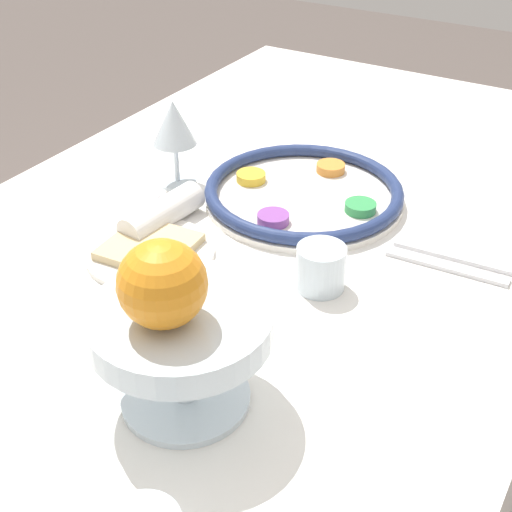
% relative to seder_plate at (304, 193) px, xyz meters
% --- Properties ---
extents(dining_table, '(1.58, 0.87, 0.76)m').
position_rel_seder_plate_xyz_m(dining_table, '(0.13, -0.02, -0.40)').
color(dining_table, white).
rests_on(dining_table, ground_plane).
extents(seder_plate, '(0.31, 0.31, 0.03)m').
position_rel_seder_plate_xyz_m(seder_plate, '(0.00, 0.00, 0.00)').
color(seder_plate, silver).
rests_on(seder_plate, dining_table).
extents(wine_glass, '(0.07, 0.07, 0.14)m').
position_rel_seder_plate_xyz_m(wine_glass, '(0.05, -0.21, 0.09)').
color(wine_glass, silver).
rests_on(wine_glass, dining_table).
extents(fruit_stand, '(0.19, 0.19, 0.12)m').
position_rel_seder_plate_xyz_m(fruit_stand, '(0.45, 0.09, 0.07)').
color(fruit_stand, silver).
rests_on(fruit_stand, dining_table).
extents(orange_fruit, '(0.09, 0.09, 0.09)m').
position_rel_seder_plate_xyz_m(orange_fruit, '(0.47, 0.09, 0.15)').
color(orange_fruit, orange).
rests_on(orange_fruit, fruit_stand).
extents(bread_plate, '(0.18, 0.18, 0.02)m').
position_rel_seder_plate_xyz_m(bread_plate, '(0.25, -0.11, -0.01)').
color(bread_plate, silver).
rests_on(bread_plate, dining_table).
extents(napkin_roll, '(0.15, 0.06, 0.04)m').
position_rel_seder_plate_xyz_m(napkin_roll, '(0.17, -0.14, 0.01)').
color(napkin_roll, white).
rests_on(napkin_roll, dining_table).
extents(cup_mid, '(0.06, 0.06, 0.06)m').
position_rel_seder_plate_xyz_m(cup_mid, '(0.19, 0.12, 0.01)').
color(cup_mid, silver).
rests_on(cup_mid, dining_table).
extents(fork_left, '(0.03, 0.17, 0.01)m').
position_rel_seder_plate_xyz_m(fork_left, '(0.04, 0.25, -0.01)').
color(fork_left, silver).
rests_on(fork_left, dining_table).
extents(fork_right, '(0.03, 0.17, 0.01)m').
position_rel_seder_plate_xyz_m(fork_right, '(0.07, 0.25, -0.01)').
color(fork_right, silver).
rests_on(fork_right, dining_table).
extents(spoon, '(0.15, 0.07, 0.01)m').
position_rel_seder_plate_xyz_m(spoon, '(0.18, -0.18, -0.01)').
color(spoon, silver).
rests_on(spoon, dining_table).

